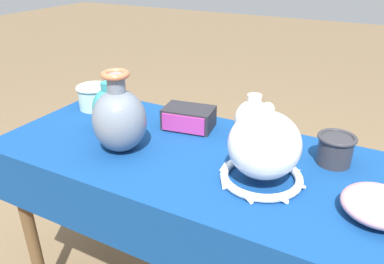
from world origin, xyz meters
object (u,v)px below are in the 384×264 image
Objects in this scene: cup_wide_celadon at (94,96)px; jar_round_ivory at (253,120)px; vase_dome_bell at (264,150)px; jar_round_teal at (109,108)px; cup_wide_charcoal at (335,148)px; bowl_shallow_rose at (379,205)px; mosaic_tile_box at (189,118)px; vase_tall_bulbous at (119,119)px.

cup_wide_celadon is 0.87× the size of jar_round_ivory.
vase_dome_bell is 0.56m from jar_round_teal.
cup_wide_celadon reaches higher than cup_wide_charcoal.
mosaic_tile_box is at bearing 160.44° from bowl_shallow_rose.
jar_round_ivory is (0.62, 0.03, 0.02)m from cup_wide_celadon.
vase_dome_bell reaches higher than jar_round_teal.
vase_tall_bulbous is at bearing -178.65° from bowl_shallow_rose.
bowl_shallow_rose is at bearing 1.35° from vase_tall_bulbous.
jar_round_teal is at bearing 173.97° from bowl_shallow_rose.
vase_dome_bell is at bearing 4.78° from vase_tall_bulbous.
cup_wide_celadon is (-0.72, 0.18, -0.04)m from vase_dome_bell.
vase_tall_bulbous is 1.51× the size of jar_round_teal.
vase_tall_bulbous is 0.37m from cup_wide_celadon.
cup_wide_celadon is 0.62m from jar_round_ivory.
vase_dome_bell is 0.29m from bowl_shallow_rose.
mosaic_tile_box is 1.20× the size of jar_round_ivory.
jar_round_teal is 1.51× the size of cup_wide_charcoal.
vase_tall_bulbous reaches higher than vase_dome_bell.
bowl_shallow_rose is (0.28, -0.02, -0.06)m from vase_dome_bell.
vase_dome_bell is 2.13× the size of cup_wide_charcoal.
cup_wide_celadon is at bearing 173.09° from mosaic_tile_box.
vase_dome_bell is at bearing -40.02° from mosaic_tile_box.
mosaic_tile_box is (0.11, 0.23, -0.07)m from vase_tall_bulbous.
mosaic_tile_box is 0.40m from cup_wide_celadon.
jar_round_teal is (-0.13, 0.11, -0.03)m from vase_tall_bulbous.
vase_dome_bell reaches higher than bowl_shallow_rose.
bowl_shallow_rose is (1.01, -0.20, -0.02)m from cup_wide_celadon.
jar_round_teal is at bearing 140.39° from vase_tall_bulbous.
bowl_shallow_rose is 0.24m from cup_wide_charcoal.
vase_tall_bulbous reaches higher than mosaic_tile_box.
cup_wide_charcoal is (0.58, 0.22, -0.05)m from vase_tall_bulbous.
mosaic_tile_box is 0.22m from jar_round_ivory.
mosaic_tile_box is at bearing 148.92° from vase_dome_bell.
vase_tall_bulbous is at bearing -159.57° from cup_wide_charcoal.
vase_tall_bulbous is 0.62m from cup_wide_charcoal.
cup_wide_celadon is at bearing 168.71° from bowl_shallow_rose.
jar_round_teal is 1.08× the size of jar_round_ivory.
cup_wide_celadon is at bearing 143.60° from vase_tall_bulbous.
cup_wide_charcoal is at bearing -7.65° from jar_round_ivory.
jar_round_teal reaches higher than mosaic_tile_box.
jar_round_teal is 1.25× the size of cup_wide_celadon.
vase_tall_bulbous is 0.17m from jar_round_teal.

